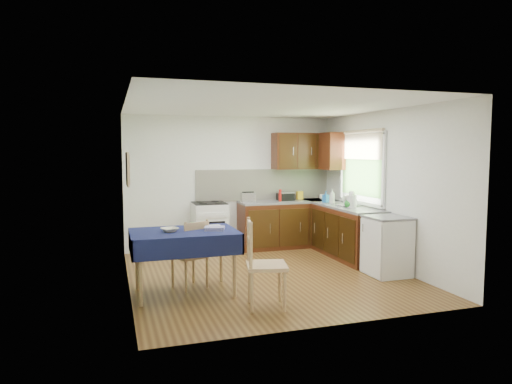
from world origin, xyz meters
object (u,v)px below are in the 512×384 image
object	(u,v)px
chair_far	(192,252)
sandwich_press	(285,196)
chair_near	(262,261)
kettle	(352,200)
toaster	(248,197)
dish_rack	(348,205)
dining_table	(184,239)

from	to	relation	value
chair_far	sandwich_press	distance (m)	3.14
chair_near	kettle	size ratio (longest dim) A/B	3.69
kettle	chair_far	bearing A→B (deg)	-164.29
toaster	dish_rack	size ratio (longest dim) A/B	0.71
dining_table	kettle	size ratio (longest dim) A/B	4.75
dining_table	toaster	distance (m)	2.74
dish_rack	sandwich_press	bearing A→B (deg)	136.78
toaster	sandwich_press	world-z (taller)	toaster
toaster	kettle	distance (m)	1.93
dish_rack	dining_table	bearing A→B (deg)	-143.22
dish_rack	kettle	bearing A→B (deg)	-89.19
dining_table	chair_far	size ratio (longest dim) A/B	1.45
sandwich_press	dish_rack	size ratio (longest dim) A/B	0.78
chair_near	sandwich_press	xyz separation A→B (m)	(1.54, 3.18, 0.43)
sandwich_press	dining_table	bearing A→B (deg)	-118.74
chair_near	sandwich_press	size ratio (longest dim) A/B	3.61
chair_far	toaster	xyz separation A→B (m)	(1.41, 2.07, 0.50)
chair_near	toaster	world-z (taller)	toaster
chair_far	dish_rack	world-z (taller)	dish_rack
chair_near	sandwich_press	world-z (taller)	sandwich_press
dining_table	kettle	world-z (taller)	kettle
dining_table	dish_rack	world-z (taller)	dish_rack
chair_far	kettle	size ratio (longest dim) A/B	3.29
dining_table	toaster	size ratio (longest dim) A/B	5.14
dish_rack	kettle	world-z (taller)	kettle
dining_table	dish_rack	size ratio (longest dim) A/B	3.65
chair_far	kettle	bearing A→B (deg)	172.44
toaster	dish_rack	world-z (taller)	toaster
sandwich_press	chair_near	bearing A→B (deg)	-99.93
chair_far	toaster	size ratio (longest dim) A/B	3.56
chair_near	toaster	distance (m)	3.19
kettle	dish_rack	bearing A→B (deg)	75.30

